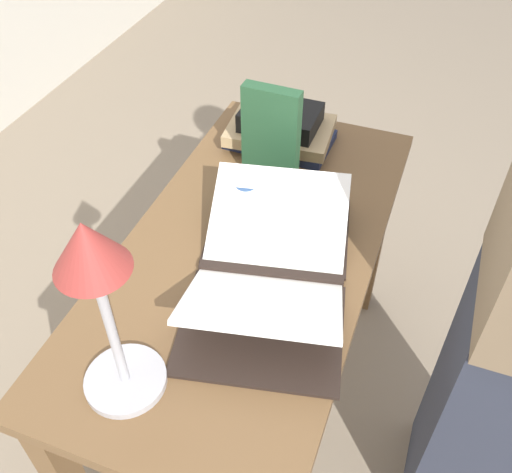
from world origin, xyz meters
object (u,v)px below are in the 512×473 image
at_px(open_book, 271,266).
at_px(book_stack_tall, 280,128).
at_px(book_standing_upright, 271,134).
at_px(coffee_mug, 247,197).
at_px(reading_lamp, 98,284).

bearing_deg(open_book, book_stack_tall, 4.62).
height_order(book_standing_upright, coffee_mug, book_standing_upright).
height_order(book_stack_tall, coffee_mug, book_stack_tall).
bearing_deg(book_stack_tall, coffee_mug, -176.32).
bearing_deg(book_stack_tall, book_standing_upright, -171.45).
bearing_deg(book_stack_tall, reading_lamp, 178.73).
xyz_separation_m(open_book, book_stack_tall, (0.50, 0.15, 0.01)).
relative_size(open_book, coffee_mug, 6.56).
distance_m(book_standing_upright, reading_lamp, 0.72).
relative_size(open_book, book_stack_tall, 2.07).
relative_size(open_book, reading_lamp, 1.53).
distance_m(reading_lamp, coffee_mug, 0.59).
bearing_deg(coffee_mug, book_stack_tall, 3.68).
xyz_separation_m(book_standing_upright, coffee_mug, (-0.17, 0.00, -0.08)).
relative_size(reading_lamp, coffee_mug, 4.28).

